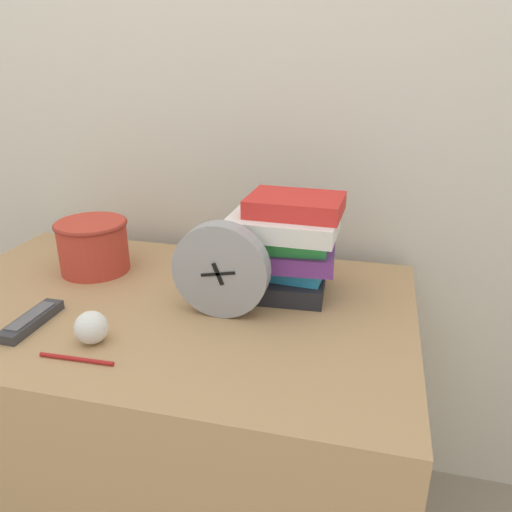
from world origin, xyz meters
TOP-DOWN VIEW (x-y plane):
  - wall_back at (0.00, 0.77)m, footprint 6.00×0.04m
  - desk at (0.00, 0.35)m, footprint 1.11×0.70m
  - desk_clock at (0.15, 0.33)m, footprint 0.21×0.05m
  - book_stack at (0.26, 0.47)m, footprint 0.25×0.21m
  - basket at (-0.24, 0.48)m, footprint 0.18×0.18m
  - tv_remote at (-0.22, 0.19)m, footprint 0.04×0.16m
  - crumpled_paper_ball at (-0.06, 0.16)m, footprint 0.06×0.06m
  - pen at (-0.06, 0.10)m, footprint 0.15×0.01m

SIDE VIEW (x-z plane):
  - desk at x=0.00m, z-range 0.00..0.72m
  - pen at x=-0.06m, z-range 0.72..0.73m
  - tv_remote at x=-0.22m, z-range 0.72..0.74m
  - crumpled_paper_ball at x=-0.06m, z-range 0.72..0.78m
  - basket at x=-0.24m, z-range 0.72..0.86m
  - desk_clock at x=0.15m, z-range 0.72..0.92m
  - book_stack at x=0.26m, z-range 0.72..0.95m
  - wall_back at x=0.00m, z-range 0.00..2.40m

